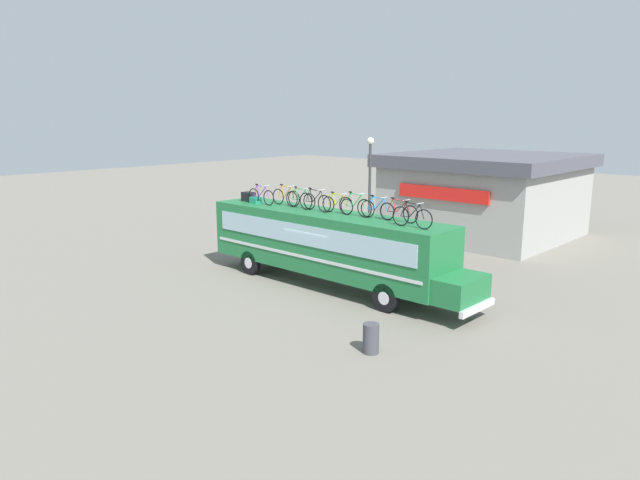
# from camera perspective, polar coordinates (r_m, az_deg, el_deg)

# --- Properties ---
(ground_plane) EXTENTS (120.00, 120.00, 0.00)m
(ground_plane) POSITION_cam_1_polar(r_m,az_deg,el_deg) (25.26, 0.46, -4.39)
(ground_plane) COLOR slate
(bus) EXTENTS (13.17, 2.41, 3.16)m
(bus) POSITION_cam_1_polar(r_m,az_deg,el_deg) (24.65, 0.85, -0.30)
(bus) COLOR #1E6B38
(bus) RESTS_ON ground
(luggage_bag_1) EXTENTS (0.60, 0.43, 0.43)m
(luggage_bag_1) POSITION_cam_1_polar(r_m,az_deg,el_deg) (27.98, -6.96, 4.20)
(luggage_bag_1) COLOR black
(luggage_bag_1) RESTS_ON bus
(luggage_bag_2) EXTENTS (0.46, 0.37, 0.28)m
(luggage_bag_2) POSITION_cam_1_polar(r_m,az_deg,el_deg) (27.33, -6.29, 3.88)
(luggage_bag_2) COLOR #1E7F66
(luggage_bag_2) RESTS_ON bus
(rooftop_bicycle_1) EXTENTS (1.72, 0.44, 0.92)m
(rooftop_bicycle_1) POSITION_cam_1_polar(r_m,az_deg,el_deg) (26.89, -5.75, 4.28)
(rooftop_bicycle_1) COLOR black
(rooftop_bicycle_1) RESTS_ON bus
(rooftop_bicycle_2) EXTENTS (1.74, 0.44, 0.95)m
(rooftop_bicycle_2) POSITION_cam_1_polar(r_m,az_deg,el_deg) (26.44, -3.33, 4.21)
(rooftop_bicycle_2) COLOR black
(rooftop_bicycle_2) RESTS_ON bus
(rooftop_bicycle_3) EXTENTS (1.78, 0.44, 0.94)m
(rooftop_bicycle_3) POSITION_cam_1_polar(r_m,az_deg,el_deg) (25.64, -1.91, 3.97)
(rooftop_bicycle_3) COLOR black
(rooftop_bicycle_3) RESTS_ON bus
(rooftop_bicycle_4) EXTENTS (1.81, 0.44, 0.98)m
(rooftop_bicycle_4) POSITION_cam_1_polar(r_m,az_deg,el_deg) (24.84, -0.50, 3.75)
(rooftop_bicycle_4) COLOR black
(rooftop_bicycle_4) RESTS_ON bus
(rooftop_bicycle_5) EXTENTS (1.68, 0.44, 0.88)m
(rooftop_bicycle_5) POSITION_cam_1_polar(r_m,az_deg,el_deg) (24.29, 1.70, 3.47)
(rooftop_bicycle_5) COLOR black
(rooftop_bicycle_5) RESTS_ON bus
(rooftop_bicycle_6) EXTENTS (1.70, 0.44, 0.98)m
(rooftop_bicycle_6) POSITION_cam_1_polar(r_m,az_deg,el_deg) (23.63, 3.43, 3.30)
(rooftop_bicycle_6) COLOR black
(rooftop_bicycle_6) RESTS_ON bus
(rooftop_bicycle_7) EXTENTS (1.65, 0.44, 0.92)m
(rooftop_bicycle_7) POSITION_cam_1_polar(r_m,az_deg,el_deg) (23.07, 5.58, 3.00)
(rooftop_bicycle_7) COLOR black
(rooftop_bicycle_7) RESTS_ON bus
(rooftop_bicycle_8) EXTENTS (1.76, 0.44, 0.91)m
(rooftop_bicycle_8) POSITION_cam_1_polar(r_m,az_deg,el_deg) (22.54, 7.64, 2.73)
(rooftop_bicycle_8) COLOR black
(rooftop_bicycle_8) RESTS_ON bus
(rooftop_bicycle_9) EXTENTS (1.73, 0.44, 0.97)m
(rooftop_bicycle_9) POSITION_cam_1_polar(r_m,az_deg,el_deg) (21.39, 8.93, 2.25)
(rooftop_bicycle_9) COLOR black
(rooftop_bicycle_9) RESTS_ON bus
(roadside_building) EXTENTS (9.93, 10.16, 4.89)m
(roadside_building) POSITION_cam_1_polar(r_m,az_deg,el_deg) (36.62, 15.70, 4.29)
(roadside_building) COLOR #9E9E99
(roadside_building) RESTS_ON ground
(trash_bin) EXTENTS (0.50, 0.50, 0.94)m
(trash_bin) POSITION_cam_1_polar(r_m,az_deg,el_deg) (18.21, 4.97, -9.50)
(trash_bin) COLOR #3F3F47
(trash_bin) RESTS_ON ground
(street_lamp) EXTENTS (0.36, 0.36, 6.02)m
(street_lamp) POSITION_cam_1_polar(r_m,az_deg,el_deg) (30.80, 4.86, 5.68)
(street_lamp) COLOR #38383D
(street_lamp) RESTS_ON ground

